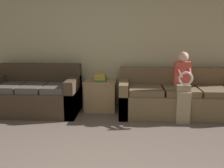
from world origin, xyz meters
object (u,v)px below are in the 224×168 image
at_px(couch_side, 36,95).
at_px(side_shelf, 100,95).
at_px(couch_main, 178,98).
at_px(book_stack, 101,77).
at_px(child_left_seated, 183,83).

relative_size(couch_side, side_shelf, 2.63).
height_order(couch_main, book_stack, couch_main).
bearing_deg(child_left_seated, couch_side, 173.19).
relative_size(child_left_seated, book_stack, 3.69).
bearing_deg(book_stack, couch_side, -168.42).
relative_size(couch_side, child_left_seated, 1.36).
bearing_deg(book_stack, child_left_seated, -21.24).
bearing_deg(side_shelf, book_stack, 25.67).
height_order(child_left_seated, side_shelf, child_left_seated).
distance_m(couch_main, child_left_seated, 0.49).
xyz_separation_m(couch_side, child_left_seated, (2.62, -0.31, 0.33)).
relative_size(couch_main, couch_side, 1.35).
height_order(couch_side, child_left_seated, child_left_seated).
xyz_separation_m(couch_main, child_left_seated, (-0.02, -0.35, 0.35)).
distance_m(child_left_seated, book_stack, 1.53).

